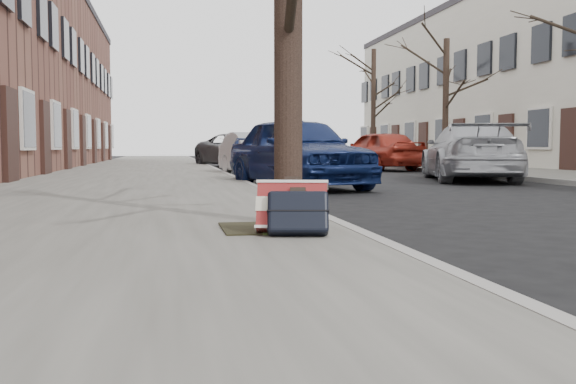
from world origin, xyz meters
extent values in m
plane|color=black|center=(0.00, 0.00, 0.00)|extent=(120.00, 120.00, 0.00)
cube|color=slate|center=(-3.70, 15.00, 0.06)|extent=(5.00, 70.00, 0.12)
cube|color=slate|center=(7.80, 15.00, 0.06)|extent=(4.00, 70.00, 0.12)
cube|color=black|center=(-2.00, 1.20, 0.13)|extent=(0.85, 0.85, 0.02)
cube|color=maroon|center=(-1.87, 0.79, 0.34)|extent=(0.64, 0.45, 0.45)
cube|color=black|center=(-1.85, 0.67, 0.31)|extent=(0.54, 0.38, 0.39)
imported|color=#0E1B49|center=(-0.22, 8.69, 0.76)|extent=(2.76, 4.73, 1.51)
imported|color=#B8BBC1|center=(-0.35, 13.90, 0.64)|extent=(1.96, 4.05, 1.28)
imported|color=#3C3C41|center=(0.06, 22.43, 0.72)|extent=(3.74, 5.62, 1.43)
imported|color=#9D9FA4|center=(4.63, 10.68, 0.71)|extent=(3.28, 5.26, 1.42)
imported|color=maroon|center=(4.72, 18.17, 0.73)|extent=(2.71, 4.55, 1.45)
cylinder|color=black|center=(7.20, 17.80, 2.46)|extent=(0.22, 0.22, 4.69)
cylinder|color=black|center=(7.20, 26.23, 2.90)|extent=(0.23, 0.23, 5.56)
camera|label=1|loc=(-2.89, -4.43, 0.85)|focal=40.00mm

